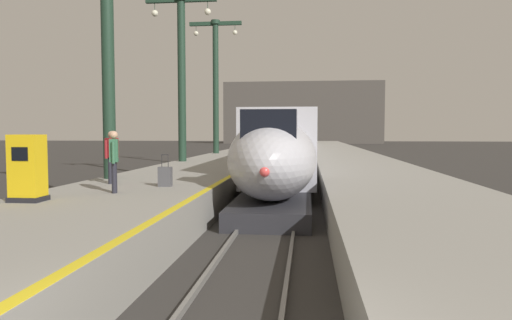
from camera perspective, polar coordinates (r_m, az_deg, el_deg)
name	(u,v)px	position (r m, az deg, el deg)	size (l,w,h in m)	color
platform_left	(224,167)	(28.68, -4.03, -0.88)	(4.80, 110.00, 1.05)	gray
platform_right	(357,168)	(28.37, 12.29, -1.00)	(4.80, 110.00, 1.05)	gray
platform_left_safety_stripe	(260,159)	(28.32, 0.51, 0.15)	(0.20, 107.80, 0.01)	yellow
rail_main_left	(279,171)	(31.04, 2.90, -1.40)	(0.08, 110.00, 0.12)	slate
rail_main_right	(302,171)	(30.99, 5.67, -1.42)	(0.08, 110.00, 0.12)	slate
highspeed_train_main	(294,141)	(39.15, 4.73, 2.40)	(2.92, 55.87, 3.60)	silver
station_column_mid	(107,4)	(17.82, -17.91, 17.86)	(4.00, 0.68, 10.34)	#1E3828
station_column_far	(182,62)	(26.64, -9.16, 11.83)	(4.00, 0.68, 9.21)	#1E3828
station_column_distant	(216,75)	(36.04, -5.00, 10.44)	(4.00, 0.68, 10.11)	#1E3828
passenger_near_edge	(112,153)	(15.49, -17.35, 0.85)	(0.35, 0.53, 1.69)	#23232D
passenger_mid_platform	(114,157)	(13.13, -17.10, 0.40)	(0.33, 0.54, 1.69)	#23232D
rolling_suitcase	(165,177)	(14.32, -11.14, -2.02)	(0.40, 0.22, 0.98)	#4C4C51
ticket_machine_yellow	(28,171)	(12.32, -26.34, -1.17)	(0.76, 0.62, 1.60)	yellow
terminus_back_wall	(303,113)	(105.47, 5.76, 5.83)	(36.00, 2.00, 14.00)	#4C4742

